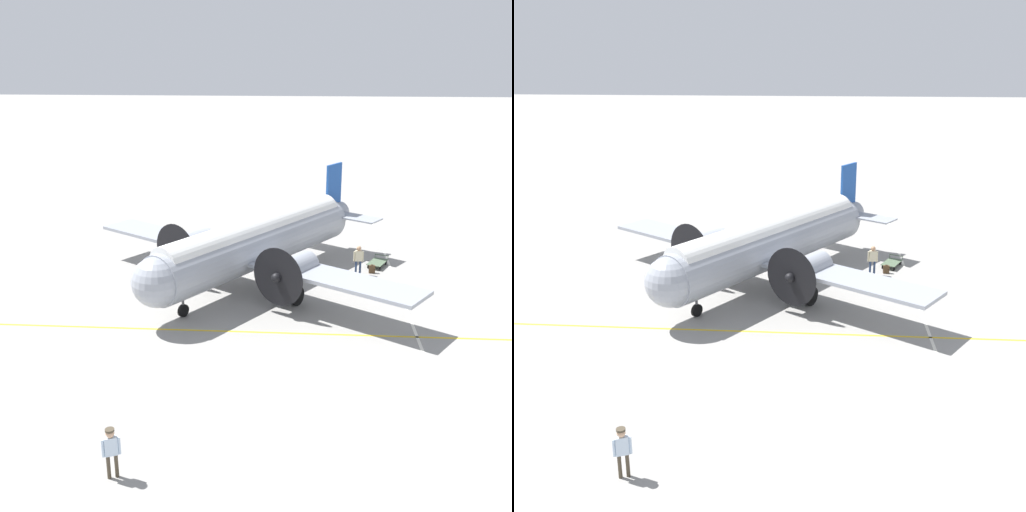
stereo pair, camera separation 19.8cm
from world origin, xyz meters
TOP-DOWN VIEW (x-y plane):
  - ground_plane at (0.00, 0.00)m, footprint 300.00×300.00m
  - apron_line_eastwest at (0.00, -6.80)m, footprint 120.00×0.16m
  - apron_line_northsouth at (8.48, 0.00)m, footprint 0.16×120.00m
  - airliner_main at (-0.26, -0.38)m, footprint 19.80×17.81m
  - crew_foreground at (-3.45, -18.51)m, footprint 0.60×0.40m
  - passenger_boarding at (6.26, 2.16)m, footprint 0.64×0.30m
  - suitcase_near_door at (7.18, 2.51)m, footprint 0.39×0.19m
  - baggage_cart at (7.66, 3.82)m, footprint 1.57×1.94m

SIDE VIEW (x-z plane):
  - ground_plane at x=0.00m, z-range 0.00..0.00m
  - apron_line_eastwest at x=0.00m, z-range 0.00..0.01m
  - apron_line_northsouth at x=8.48m, z-range 0.00..0.01m
  - suitcase_near_door at x=7.18m, z-range -0.02..0.53m
  - baggage_cart at x=7.66m, z-range -0.01..0.55m
  - passenger_boarding at x=6.26m, z-range 0.21..2.09m
  - crew_foreground at x=-3.45m, z-range 0.24..2.10m
  - airliner_main at x=-0.26m, z-range -0.43..5.69m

